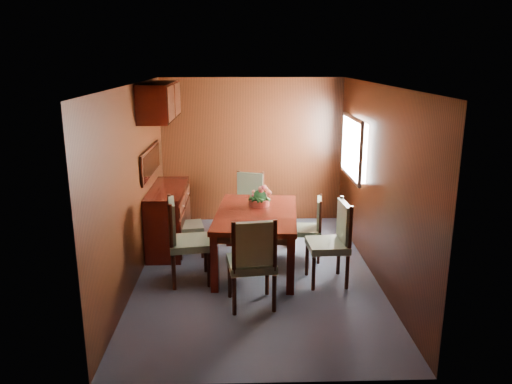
{
  "coord_description": "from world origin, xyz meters",
  "views": [
    {
      "loc": [
        -0.2,
        -5.96,
        2.71
      ],
      "look_at": [
        0.0,
        0.17,
        1.05
      ],
      "focal_mm": 35.0,
      "sensor_mm": 36.0,
      "label": 1
    }
  ],
  "objects_px": {
    "dining_table": "(257,220)",
    "chair_head": "(252,258)",
    "flower_centerpiece": "(259,195)",
    "sideboard": "(169,217)",
    "chair_left_near": "(183,236)",
    "chair_right_near": "(334,238)"
  },
  "relations": [
    {
      "from": "dining_table",
      "to": "sideboard",
      "type": "bearing_deg",
      "value": 153.69
    },
    {
      "from": "chair_right_near",
      "to": "flower_centerpiece",
      "type": "height_order",
      "value": "flower_centerpiece"
    },
    {
      "from": "sideboard",
      "to": "chair_right_near",
      "type": "relative_size",
      "value": 1.34
    },
    {
      "from": "chair_head",
      "to": "sideboard",
      "type": "bearing_deg",
      "value": 114.0
    },
    {
      "from": "dining_table",
      "to": "chair_right_near",
      "type": "distance_m",
      "value": 1.05
    },
    {
      "from": "sideboard",
      "to": "chair_head",
      "type": "bearing_deg",
      "value": -58.31
    },
    {
      "from": "sideboard",
      "to": "chair_right_near",
      "type": "distance_m",
      "value": 2.53
    },
    {
      "from": "chair_left_near",
      "to": "dining_table",
      "type": "bearing_deg",
      "value": 104.97
    },
    {
      "from": "chair_left_near",
      "to": "chair_head",
      "type": "distance_m",
      "value": 1.1
    },
    {
      "from": "sideboard",
      "to": "dining_table",
      "type": "height_order",
      "value": "sideboard"
    },
    {
      "from": "chair_head",
      "to": "flower_centerpiece",
      "type": "relative_size",
      "value": 3.59
    },
    {
      "from": "dining_table",
      "to": "chair_head",
      "type": "relative_size",
      "value": 1.63
    },
    {
      "from": "sideboard",
      "to": "chair_left_near",
      "type": "height_order",
      "value": "chair_left_near"
    },
    {
      "from": "sideboard",
      "to": "chair_head",
      "type": "distance_m",
      "value": 2.24
    },
    {
      "from": "chair_left_near",
      "to": "flower_centerpiece",
      "type": "distance_m",
      "value": 1.23
    },
    {
      "from": "chair_head",
      "to": "flower_centerpiece",
      "type": "bearing_deg",
      "value": 77.06
    },
    {
      "from": "sideboard",
      "to": "flower_centerpiece",
      "type": "bearing_deg",
      "value": -20.96
    },
    {
      "from": "chair_right_near",
      "to": "chair_head",
      "type": "xyz_separation_m",
      "value": [
        -1.01,
        -0.64,
        0.01
      ]
    },
    {
      "from": "chair_head",
      "to": "dining_table",
      "type": "bearing_deg",
      "value": 78.14
    },
    {
      "from": "dining_table",
      "to": "flower_centerpiece",
      "type": "distance_m",
      "value": 0.38
    },
    {
      "from": "sideboard",
      "to": "chair_left_near",
      "type": "relative_size",
      "value": 1.3
    },
    {
      "from": "sideboard",
      "to": "flower_centerpiece",
      "type": "height_order",
      "value": "flower_centerpiece"
    }
  ]
}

